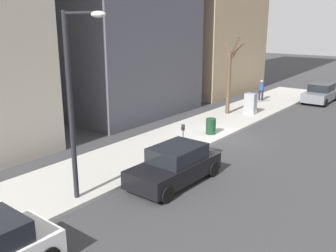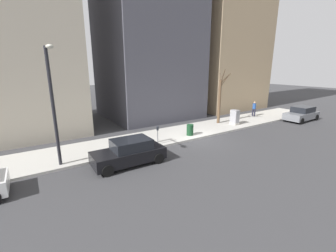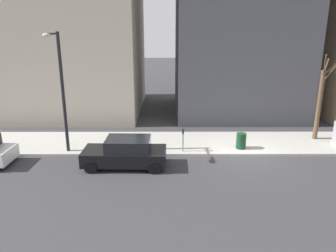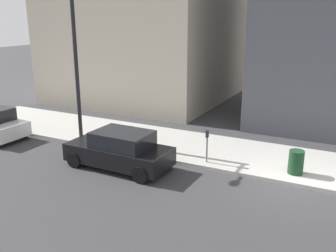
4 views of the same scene
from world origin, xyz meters
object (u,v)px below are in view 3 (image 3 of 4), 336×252
at_px(bare_tree, 320,102).
at_px(trash_bin, 241,141).
at_px(parking_meter, 183,137).
at_px(parked_car_black, 126,153).
at_px(streetlamp, 60,84).

relative_size(bare_tree, trash_bin, 5.84).
relative_size(parking_meter, trash_bin, 1.50).
bearing_deg(trash_bin, parked_car_black, 109.07).
xyz_separation_m(parked_car_black, trash_bin, (2.20, -6.36, -0.14)).
distance_m(parked_car_black, parking_meter, 3.47).
xyz_separation_m(streetlamp, trash_bin, (0.62, -9.85, -3.42)).
height_order(parked_car_black, bare_tree, bare_tree).
bearing_deg(streetlamp, trash_bin, -86.42).
bearing_deg(parking_meter, streetlamp, 91.48).
relative_size(parked_car_black, trash_bin, 4.71).
distance_m(parked_car_black, trash_bin, 6.73).
bearing_deg(parking_meter, bare_tree, -75.76).
height_order(streetlamp, bare_tree, streetlamp).
xyz_separation_m(streetlamp, bare_tree, (2.30, -14.87, -1.51)).
height_order(parking_meter, trash_bin, parking_meter).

